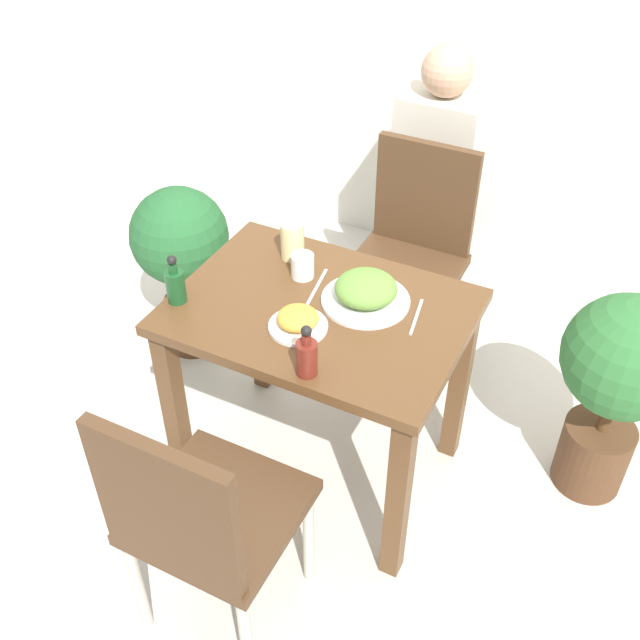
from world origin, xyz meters
name	(u,v)px	position (x,y,z in m)	size (l,w,h in m)	color
ground_plane	(320,463)	(0.00, 0.00, 0.00)	(16.00, 16.00, 0.00)	beige
dining_table	(320,341)	(0.00, 0.00, 0.59)	(0.89, 0.65, 0.73)	brown
chair_near	(200,517)	(0.00, -0.68, 0.51)	(0.42, 0.42, 0.90)	#4C331E
chair_far	(411,247)	(0.02, 0.74, 0.51)	(0.42, 0.42, 0.90)	#4C331E
food_plate	(366,291)	(0.11, 0.09, 0.77)	(0.27, 0.27, 0.09)	white
side_plate	(298,321)	(-0.01, -0.12, 0.75)	(0.18, 0.18, 0.06)	white
drink_cup	(303,266)	(-0.12, 0.12, 0.77)	(0.07, 0.07, 0.08)	white
juice_glass	(292,241)	(-0.20, 0.20, 0.79)	(0.08, 0.08, 0.13)	beige
sauce_bottle	(307,356)	(0.10, -0.27, 0.79)	(0.06, 0.06, 0.16)	maroon
condiment_bottle	(175,284)	(-0.41, -0.17, 0.79)	(0.06, 0.06, 0.16)	#194C23
fork_utensil	(317,287)	(-0.05, 0.09, 0.73)	(0.04, 0.19, 0.00)	silver
spoon_utensil	(416,317)	(0.28, 0.09, 0.73)	(0.04, 0.17, 0.00)	silver
potted_plant_left	(181,250)	(-0.79, 0.35, 0.49)	(0.39, 0.39, 0.75)	#51331E
potted_plant_right	(620,377)	(0.88, 0.37, 0.50)	(0.40, 0.40, 0.79)	#51331E
person_figure	(435,186)	(-0.03, 1.12, 0.58)	(0.34, 0.22, 1.17)	#2D3347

